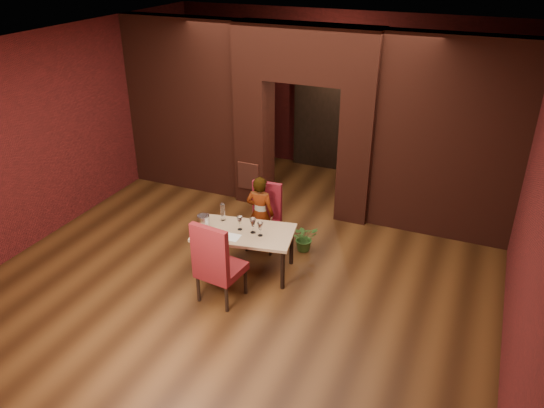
{
  "coord_description": "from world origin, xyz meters",
  "views": [
    {
      "loc": [
        2.9,
        -6.17,
        4.41
      ],
      "look_at": [
        0.25,
        0.0,
        1.02
      ],
      "focal_mm": 35.0,
      "sensor_mm": 36.0,
      "label": 1
    }
  ],
  "objects_px": {
    "wine_glass_b": "(253,226)",
    "water_bottle": "(223,212)",
    "wine_bucket": "(204,222)",
    "dining_table": "(245,251)",
    "chair_near": "(221,260)",
    "chair_far": "(263,218)",
    "wine_glass_a": "(240,223)",
    "wine_glass_c": "(260,229)",
    "person_seated": "(260,214)",
    "potted_plant": "(305,238)"
  },
  "relations": [
    {
      "from": "chair_far",
      "to": "water_bottle",
      "type": "relative_size",
      "value": 3.7
    },
    {
      "from": "dining_table",
      "to": "water_bottle",
      "type": "relative_size",
      "value": 4.99
    },
    {
      "from": "dining_table",
      "to": "potted_plant",
      "type": "xyz_separation_m",
      "value": [
        0.61,
        0.88,
        -0.11
      ]
    },
    {
      "from": "chair_near",
      "to": "wine_glass_a",
      "type": "relative_size",
      "value": 5.81
    },
    {
      "from": "chair_near",
      "to": "potted_plant",
      "type": "distance_m",
      "value": 1.75
    },
    {
      "from": "dining_table",
      "to": "wine_glass_c",
      "type": "distance_m",
      "value": 0.51
    },
    {
      "from": "chair_far",
      "to": "person_seated",
      "type": "height_order",
      "value": "person_seated"
    },
    {
      "from": "wine_glass_b",
      "to": "water_bottle",
      "type": "distance_m",
      "value": 0.59
    },
    {
      "from": "chair_near",
      "to": "water_bottle",
      "type": "bearing_deg",
      "value": -57.28
    },
    {
      "from": "wine_glass_b",
      "to": "wine_bucket",
      "type": "xyz_separation_m",
      "value": [
        -0.69,
        -0.19,
        -0.0
      ]
    },
    {
      "from": "wine_glass_a",
      "to": "person_seated",
      "type": "bearing_deg",
      "value": 87.21
    },
    {
      "from": "wine_bucket",
      "to": "chair_far",
      "type": "bearing_deg",
      "value": 58.74
    },
    {
      "from": "wine_glass_b",
      "to": "wine_glass_c",
      "type": "distance_m",
      "value": 0.13
    },
    {
      "from": "wine_glass_a",
      "to": "wine_glass_c",
      "type": "bearing_deg",
      "value": -7.1
    },
    {
      "from": "chair_near",
      "to": "wine_glass_b",
      "type": "relative_size",
      "value": 5.28
    },
    {
      "from": "chair_near",
      "to": "wine_bucket",
      "type": "xyz_separation_m",
      "value": [
        -0.56,
        0.54,
        0.17
      ]
    },
    {
      "from": "wine_glass_c",
      "to": "potted_plant",
      "type": "height_order",
      "value": "wine_glass_c"
    },
    {
      "from": "chair_far",
      "to": "wine_bucket",
      "type": "xyz_separation_m",
      "value": [
        -0.53,
        -0.88,
        0.25
      ]
    },
    {
      "from": "wine_glass_a",
      "to": "water_bottle",
      "type": "relative_size",
      "value": 0.73
    },
    {
      "from": "wine_glass_c",
      "to": "water_bottle",
      "type": "relative_size",
      "value": 0.74
    },
    {
      "from": "wine_glass_b",
      "to": "wine_bucket",
      "type": "distance_m",
      "value": 0.71
    },
    {
      "from": "dining_table",
      "to": "chair_far",
      "type": "height_order",
      "value": "chair_far"
    },
    {
      "from": "dining_table",
      "to": "wine_glass_a",
      "type": "height_order",
      "value": "wine_glass_a"
    },
    {
      "from": "wine_bucket",
      "to": "potted_plant",
      "type": "relative_size",
      "value": 0.5
    },
    {
      "from": "dining_table",
      "to": "chair_near",
      "type": "height_order",
      "value": "chair_near"
    },
    {
      "from": "chair_near",
      "to": "wine_glass_b",
      "type": "bearing_deg",
      "value": -93.35
    },
    {
      "from": "wine_glass_a",
      "to": "water_bottle",
      "type": "xyz_separation_m",
      "value": [
        -0.35,
        0.15,
        0.04
      ]
    },
    {
      "from": "person_seated",
      "to": "wine_bucket",
      "type": "height_order",
      "value": "person_seated"
    },
    {
      "from": "chair_far",
      "to": "wine_bucket",
      "type": "height_order",
      "value": "chair_far"
    },
    {
      "from": "water_bottle",
      "to": "wine_glass_a",
      "type": "bearing_deg",
      "value": -23.53
    },
    {
      "from": "wine_bucket",
      "to": "wine_glass_a",
      "type": "bearing_deg",
      "value": 21.98
    },
    {
      "from": "dining_table",
      "to": "wine_glass_b",
      "type": "bearing_deg",
      "value": -2.55
    },
    {
      "from": "dining_table",
      "to": "chair_near",
      "type": "relative_size",
      "value": 1.17
    },
    {
      "from": "wine_glass_b",
      "to": "wine_glass_c",
      "type": "height_order",
      "value": "wine_glass_b"
    },
    {
      "from": "wine_bucket",
      "to": "water_bottle",
      "type": "bearing_deg",
      "value": 70.08
    },
    {
      "from": "wine_bucket",
      "to": "chair_near",
      "type": "bearing_deg",
      "value": -44.11
    },
    {
      "from": "wine_glass_a",
      "to": "wine_glass_c",
      "type": "relative_size",
      "value": 0.99
    },
    {
      "from": "water_bottle",
      "to": "dining_table",
      "type": "bearing_deg",
      "value": -22.63
    },
    {
      "from": "chair_far",
      "to": "potted_plant",
      "type": "distance_m",
      "value": 0.73
    },
    {
      "from": "dining_table",
      "to": "wine_glass_b",
      "type": "distance_m",
      "value": 0.46
    },
    {
      "from": "wine_glass_b",
      "to": "wine_glass_c",
      "type": "xyz_separation_m",
      "value": [
        0.13,
        -0.03,
        -0.01
      ]
    },
    {
      "from": "water_bottle",
      "to": "potted_plant",
      "type": "height_order",
      "value": "water_bottle"
    },
    {
      "from": "water_bottle",
      "to": "wine_glass_b",
      "type": "bearing_deg",
      "value": -15.97
    },
    {
      "from": "person_seated",
      "to": "water_bottle",
      "type": "distance_m",
      "value": 0.64
    },
    {
      "from": "wine_glass_c",
      "to": "person_seated",
      "type": "bearing_deg",
      "value": 114.54
    },
    {
      "from": "chair_far",
      "to": "person_seated",
      "type": "relative_size",
      "value": 0.85
    },
    {
      "from": "chair_near",
      "to": "wine_bucket",
      "type": "distance_m",
      "value": 0.8
    },
    {
      "from": "chair_far",
      "to": "potted_plant",
      "type": "xyz_separation_m",
      "value": [
        0.64,
        0.17,
        -0.3
      ]
    },
    {
      "from": "dining_table",
      "to": "chair_far",
      "type": "relative_size",
      "value": 1.35
    },
    {
      "from": "wine_glass_b",
      "to": "wine_glass_a",
      "type": "bearing_deg",
      "value": 177.87
    }
  ]
}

